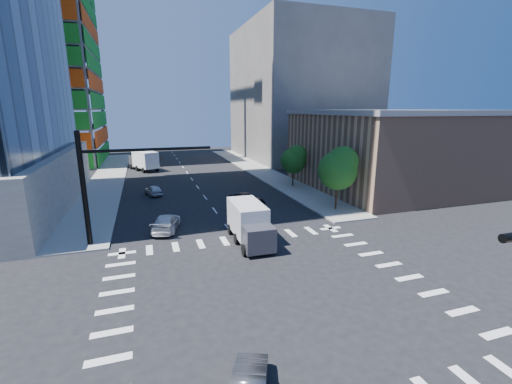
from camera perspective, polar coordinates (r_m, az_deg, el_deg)
name	(u,v)px	position (r m, az deg, el deg)	size (l,w,h in m)	color
ground	(275,293)	(21.38, 3.18, -16.40)	(160.00, 160.00, 0.00)	black
road_markings	(275,293)	(21.37, 3.18, -16.39)	(20.00, 20.00, 0.01)	silver
sidewalk_ne	(259,170)	(61.30, 0.49, 3.67)	(5.00, 60.00, 0.15)	gray
sidewalk_nw	(108,179)	(58.44, -23.44, 2.04)	(5.00, 60.00, 0.15)	gray
construction_building	(18,32)	(82.93, -34.86, 21.02)	(25.16, 34.50, 70.60)	slate
commercial_building	(387,149)	(50.79, 20.93, 6.67)	(20.50, 22.50, 10.60)	tan
bg_building_ne	(299,94)	(79.80, 7.19, 15.92)	(24.00, 30.00, 28.00)	#645E5A
signal_mast_nw	(104,177)	(29.33, -24.07, 2.23)	(10.20, 0.40, 9.00)	black
tree_south	(339,168)	(37.18, 13.71, 3.96)	(4.16, 4.16, 6.82)	#382316
tree_north	(294,159)	(47.89, 6.42, 5.51)	(3.54, 3.52, 5.78)	#382316
car_nb_far	(247,199)	(38.97, -1.51, -1.26)	(2.24, 4.87, 1.35)	black
car_sb_near	(166,222)	(32.07, -14.71, -4.93)	(2.03, 4.98, 1.45)	silver
car_sb_mid	(154,190)	(45.53, -16.71, 0.30)	(1.51, 3.76, 1.28)	#B8BAC0
box_truck_near	(251,227)	(27.87, -0.92, -5.85)	(2.68, 6.06, 3.16)	black
box_truck_far	(143,162)	(64.76, -18.32, 4.82)	(5.24, 7.18, 3.47)	black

